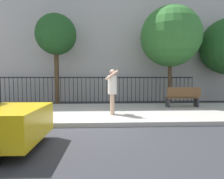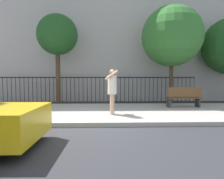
# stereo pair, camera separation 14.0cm
# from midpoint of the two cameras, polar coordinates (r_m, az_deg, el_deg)

# --- Properties ---
(ground_plane) EXTENTS (60.00, 60.00, 0.00)m
(ground_plane) POSITION_cam_midpoint_polar(r_m,az_deg,el_deg) (6.22, -6.11, -11.06)
(ground_plane) COLOR #333338
(sidewalk) EXTENTS (28.00, 4.40, 0.15)m
(sidewalk) POSITION_cam_midpoint_polar(r_m,az_deg,el_deg) (8.35, -4.92, -6.72)
(sidewalk) COLOR #B2ADA3
(sidewalk) RESTS_ON ground
(building_facade) EXTENTS (28.00, 4.00, 11.80)m
(building_facade) POSITION_cam_midpoint_polar(r_m,az_deg,el_deg) (15.13, -3.57, 20.27)
(building_facade) COLOR #BCB7B2
(building_facade) RESTS_ON ground
(iron_fence) EXTENTS (12.03, 0.04, 1.60)m
(iron_fence) POSITION_cam_midpoint_polar(r_m,az_deg,el_deg) (11.92, -3.91, 0.99)
(iron_fence) COLOR black
(iron_fence) RESTS_ON ground
(pedestrian_on_phone) EXTENTS (0.51, 0.68, 1.72)m
(pedestrian_on_phone) POSITION_cam_midpoint_polar(r_m,az_deg,el_deg) (7.39, 0.63, 0.36)
(pedestrian_on_phone) COLOR tan
(pedestrian_on_phone) RESTS_ON sidewalk
(street_bench) EXTENTS (1.60, 0.45, 0.95)m
(street_bench) POSITION_cam_midpoint_polar(r_m,az_deg,el_deg) (9.77, 20.80, -2.01)
(street_bench) COLOR brown
(street_bench) RESTS_ON sidewalk
(street_tree_near) EXTENTS (2.26, 2.26, 5.08)m
(street_tree_near) POSITION_cam_midpoint_polar(r_m,az_deg,el_deg) (11.64, -15.43, 15.10)
(street_tree_near) COLOR #4C3823
(street_tree_near) RESTS_ON ground
(street_tree_mid) EXTENTS (3.33, 3.33, 5.49)m
(street_tree_mid) POSITION_cam_midpoint_polar(r_m,az_deg,el_deg) (11.55, 17.56, 14.68)
(street_tree_mid) COLOR #4C3823
(street_tree_mid) RESTS_ON ground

